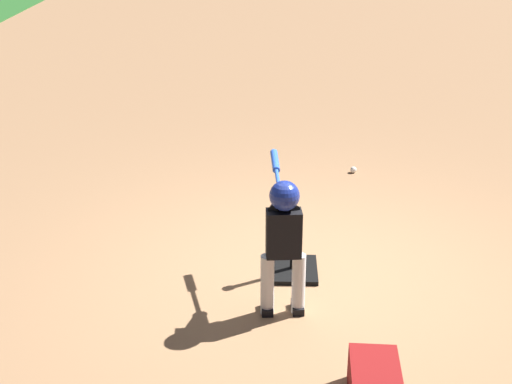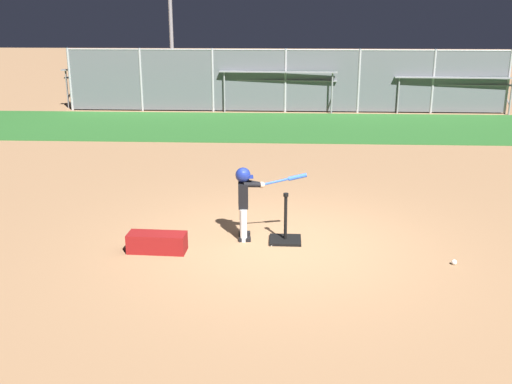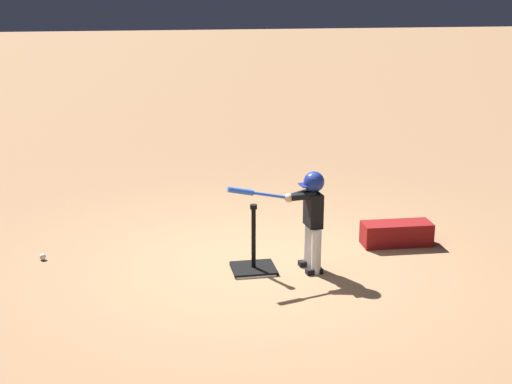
% 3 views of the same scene
% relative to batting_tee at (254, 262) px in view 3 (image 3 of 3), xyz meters
% --- Properties ---
extents(ground_plane, '(90.00, 90.00, 0.00)m').
position_rel_batting_tee_xyz_m(ground_plane, '(-0.04, -0.18, -0.10)').
color(ground_plane, '#99704C').
extents(home_plate, '(0.45, 0.45, 0.02)m').
position_rel_batting_tee_xyz_m(home_plate, '(0.01, 0.01, -0.09)').
color(home_plate, white).
rests_on(home_plate, ground_plane).
extents(batting_tee, '(0.48, 0.43, 0.76)m').
position_rel_batting_tee_xyz_m(batting_tee, '(0.00, 0.00, 0.00)').
color(batting_tee, black).
rests_on(batting_tee, ground_plane).
extents(batter_child, '(1.07, 0.36, 1.12)m').
position_rel_batting_tee_xyz_m(batter_child, '(-0.60, 0.09, 0.61)').
color(batter_child, silver).
rests_on(batter_child, ground_plane).
extents(baseball, '(0.07, 0.07, 0.07)m').
position_rel_batting_tee_xyz_m(baseball, '(2.33, -0.75, -0.06)').
color(baseball, white).
rests_on(baseball, ground_plane).
extents(equipment_bag, '(0.85, 0.36, 0.28)m').
position_rel_batting_tee_xyz_m(equipment_bag, '(-1.85, -0.49, 0.04)').
color(equipment_bag, maroon).
rests_on(equipment_bag, ground_plane).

